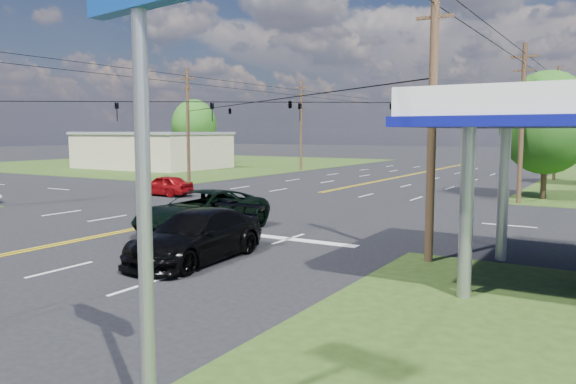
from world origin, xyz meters
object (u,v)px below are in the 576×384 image
Objects in this scene: pole_right_far at (556,122)px; suv_black at (196,236)px; tree_right_a at (546,123)px; pole_nw at (188,124)px; pole_left_far at (301,124)px; pole_ne at (522,121)px; tree_far_l at (194,125)px; pickup_dkgreen at (203,211)px; polesign_se at (140,49)px; retail_nw at (152,151)px; pole_se at (432,112)px.

pole_right_far reaches higher than suv_black.
tree_right_a is 1.42× the size of suv_black.
pole_nw is 19.00m from pole_left_far.
pole_ne is 1.09× the size of tree_far_l.
pole_ne reaches higher than pickup_dkgreen.
pole_nw is 1.37× the size of polesign_se.
pole_right_far is at bearing 36.16° from pole_nw.
polesign_se reaches higher than retail_nw.
suv_black is at bearing -49.47° from tree_far_l.
tree_right_a is (27.00, -16.00, -0.30)m from pole_left_far.
retail_nw reaches higher than pickup_dkgreen.
suv_black is (-6.74, -40.76, -4.33)m from pole_right_far.
pole_se is 1.00× the size of pole_ne.
retail_nw is at bearing -160.56° from pole_left_far.
pole_left_far is at bearing 125.10° from pole_se.
pole_right_far reaches higher than pickup_dkgreen.
pole_ne is 19.00m from pole_right_far.
tree_far_l is 1.26× the size of polesign_se.
pole_nw is at bearing 128.54° from suv_black.
tree_far_l reaches higher than pickup_dkgreen.
retail_nw is 1.68× the size of pole_nw.
tree_far_l is at bearing 137.66° from pole_se.
tree_right_a is at bearing -23.50° from tree_far_l.
pickup_dkgreen is at bearing 177.14° from pole_se.
suv_black is (-7.74, -24.76, -4.03)m from tree_right_a.
pole_right_far reaches higher than pole_nw.
retail_nw is at bearing 140.02° from pickup_dkgreen.
pole_ne is 1.16× the size of tree_right_a.
pole_right_far is at bearing 93.58° from tree_right_a.
pole_se is 12.70m from polesign_se.
tree_far_l is at bearing 174.92° from pole_right_far.
pole_nw is 1.00× the size of pole_ne.
pole_nw is at bearing 145.30° from pole_se.
suv_black is (3.26, -4.26, -0.06)m from pickup_dkgreen.
tree_far_l is (-46.00, 20.00, 0.33)m from tree_right_a.
tree_right_a reaches higher than polesign_se.
pole_ne reaches higher than polesign_se.
pole_right_far reaches higher than polesign_se.
tree_right_a is at bearing 88.30° from polesign_se.
pole_nw is 24.05m from pickup_dkgreen.
pole_left_far reaches higher than pole_se.
pole_ne is at bearing 90.00° from pole_se.
pole_ne is at bearing 90.00° from polesign_se.
pole_ne is 3.16m from tree_right_a.
pole_left_far is at bearing -11.89° from tree_far_l.
pole_nw is at bearing 130.27° from polesign_se.
pole_nw is 0.95× the size of pole_right_far.
pickup_dkgreen is at bearing 127.17° from polesign_se.
pole_ne is 0.95× the size of pole_right_far.
polesign_se is (45.00, -53.69, 0.15)m from tree_far_l.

